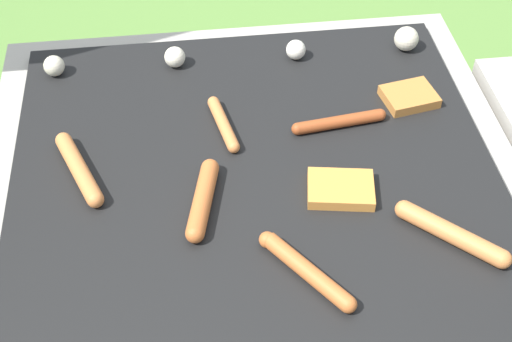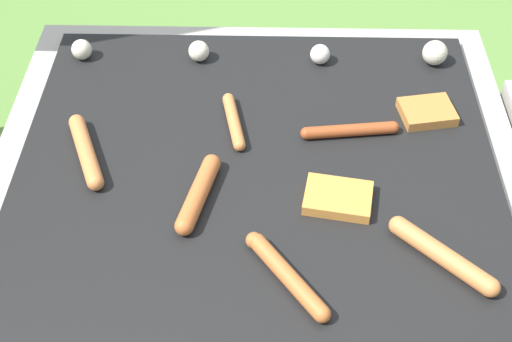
# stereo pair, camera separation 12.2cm
# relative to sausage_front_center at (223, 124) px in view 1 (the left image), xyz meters

# --- Properties ---
(ground_plane) EXTENTS (14.00, 14.00, 0.00)m
(ground_plane) POSITION_rel_sausage_front_center_xyz_m (0.04, -0.14, -0.37)
(ground_plane) COLOR #567F38
(grill) EXTENTS (0.97, 0.97, 0.36)m
(grill) POSITION_rel_sausage_front_center_xyz_m (0.04, -0.14, -0.19)
(grill) COLOR #9E998E
(grill) RESTS_ON ground_plane
(sausage_back_center) EXTENTS (0.07, 0.17, 0.03)m
(sausage_back_center) POSITION_rel_sausage_front_center_xyz_m (-0.05, -0.19, 0.00)
(sausage_back_center) COLOR #B7602D
(sausage_back_center) RESTS_ON grill
(sausage_back_right) EXTENTS (0.09, 0.18, 0.03)m
(sausage_back_right) POSITION_rel_sausage_front_center_xyz_m (-0.26, -0.09, 0.00)
(sausage_back_right) COLOR #C6753D
(sausage_back_right) RESTS_ON grill
(sausage_front_right) EXTENTS (0.15, 0.15, 0.03)m
(sausage_front_right) POSITION_rel_sausage_front_center_xyz_m (0.34, -0.31, 0.00)
(sausage_front_right) COLOR #C6753D
(sausage_front_right) RESTS_ON grill
(sausage_front_center) EXTENTS (0.05, 0.15, 0.02)m
(sausage_front_center) POSITION_rel_sausage_front_center_xyz_m (0.00, 0.00, 0.00)
(sausage_front_center) COLOR #C6753D
(sausage_front_center) RESTS_ON grill
(sausage_front_left) EXTENTS (0.18, 0.04, 0.02)m
(sausage_front_left) POSITION_rel_sausage_front_center_xyz_m (0.22, -0.02, 0.00)
(sausage_front_left) COLOR #93421E
(sausage_front_left) RESTS_ON grill
(sausage_mid_left) EXTENTS (0.13, 0.16, 0.03)m
(sausage_mid_left) POSITION_rel_sausage_front_center_xyz_m (0.10, -0.35, 0.00)
(sausage_mid_left) COLOR #B7602D
(sausage_mid_left) RESTS_ON grill
(bread_slice_center) EXTENTS (0.12, 0.10, 0.02)m
(bread_slice_center) POSITION_rel_sausage_front_center_xyz_m (0.18, -0.19, -0.00)
(bread_slice_center) COLOR #D18438
(bread_slice_center) RESTS_ON grill
(bread_slice_right) EXTENTS (0.11, 0.10, 0.02)m
(bread_slice_right) POSITION_rel_sausage_front_center_xyz_m (0.37, 0.04, -0.00)
(bread_slice_right) COLOR #B27033
(bread_slice_right) RESTS_ON grill
(mushroom_row) EXTENTS (0.77, 0.05, 0.05)m
(mushroom_row) POSITION_rel_sausage_front_center_xyz_m (0.10, 0.20, 0.01)
(mushroom_row) COLOR beige
(mushroom_row) RESTS_ON grill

